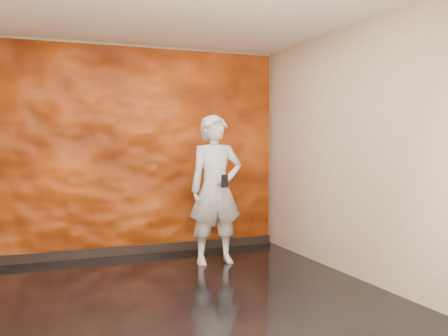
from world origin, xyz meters
TOP-DOWN VIEW (x-y plane):
  - room at (0.00, 0.00)m, footprint 4.02×4.02m
  - feature_wall at (0.00, 1.96)m, footprint 3.90×0.06m
  - baseboard at (0.00, 1.92)m, footprint 3.90×0.04m
  - man at (0.79, 1.08)m, footprint 0.69×0.47m
  - phone at (0.80, 0.81)m, footprint 0.08×0.03m

SIDE VIEW (x-z plane):
  - baseboard at x=0.00m, z-range 0.00..0.12m
  - man at x=0.79m, z-range 0.00..1.84m
  - phone at x=0.80m, z-range 0.96..1.12m
  - feature_wall at x=0.00m, z-range 0.00..2.75m
  - room at x=0.00m, z-range -0.01..2.81m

